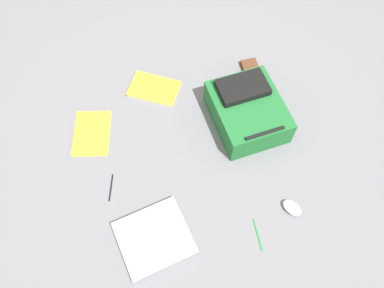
% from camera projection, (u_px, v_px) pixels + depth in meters
% --- Properties ---
extents(ground_plane, '(3.87, 3.87, 0.00)m').
position_uv_depth(ground_plane, '(191.00, 154.00, 1.91)').
color(ground_plane, slate).
extents(backpack, '(0.40, 0.45, 0.18)m').
position_uv_depth(backpack, '(247.00, 110.00, 1.93)').
color(backpack, '#1E662D').
rests_on(backpack, ground_plane).
extents(laptop, '(0.38, 0.36, 0.03)m').
position_uv_depth(laptop, '(154.00, 238.00, 1.69)').
color(laptop, '#929296').
rests_on(laptop, ground_plane).
extents(book_blue, '(0.30, 0.25, 0.02)m').
position_uv_depth(book_blue, '(154.00, 89.00, 2.08)').
color(book_blue, silver).
rests_on(book_blue, ground_plane).
extents(book_red, '(0.19, 0.27, 0.01)m').
position_uv_depth(book_red, '(92.00, 134.00, 1.95)').
color(book_red, silver).
rests_on(book_red, ground_plane).
extents(computer_mouse, '(0.11, 0.11, 0.04)m').
position_uv_depth(computer_mouse, '(292.00, 208.00, 1.76)').
color(computer_mouse, silver).
rests_on(computer_mouse, ground_plane).
extents(pen_black, '(0.02, 0.13, 0.01)m').
position_uv_depth(pen_black, '(111.00, 187.00, 1.82)').
color(pen_black, black).
rests_on(pen_black, ground_plane).
extents(pen_blue, '(0.02, 0.14, 0.01)m').
position_uv_depth(pen_blue, '(258.00, 235.00, 1.71)').
color(pen_blue, '#198C33').
rests_on(pen_blue, ground_plane).
extents(earbud_pouch, '(0.10, 0.10, 0.03)m').
position_uv_depth(earbud_pouch, '(250.00, 66.00, 2.15)').
color(earbud_pouch, '#59331E').
rests_on(earbud_pouch, ground_plane).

